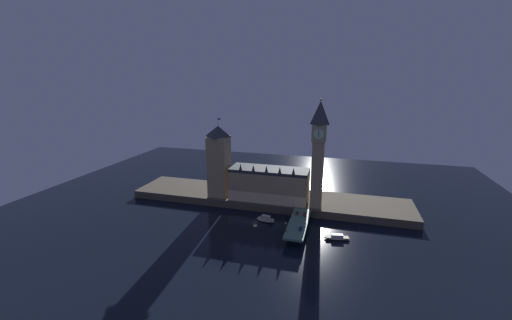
# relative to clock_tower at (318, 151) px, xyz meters

# --- Properties ---
(ground_plane) EXTENTS (400.00, 400.00, 0.00)m
(ground_plane) POSITION_rel_clock_tower_xyz_m (-39.00, -25.56, -47.38)
(ground_plane) COLOR black
(embankment) EXTENTS (220.00, 42.00, 5.86)m
(embankment) POSITION_rel_clock_tower_xyz_m (-39.00, 13.44, -44.45)
(embankment) COLOR #4C4438
(embankment) RESTS_ON ground_plane
(parliament_hall) EXTENTS (60.04, 22.92, 29.28)m
(parliament_hall) POSITION_rel_clock_tower_xyz_m (-36.53, 6.22, -29.36)
(parliament_hall) COLOR tan
(parliament_hall) RESTS_ON embankment
(clock_tower) EXTENTS (10.07, 10.18, 78.29)m
(clock_tower) POSITION_rel_clock_tower_xyz_m (0.00, 0.00, 0.00)
(clock_tower) COLOR tan
(clock_tower) RESTS_ON embankment
(victoria_tower) EXTENTS (15.37, 15.37, 62.11)m
(victoria_tower) POSITION_rel_clock_tower_xyz_m (-76.54, 3.48, -13.32)
(victoria_tower) COLOR tan
(victoria_tower) RESTS_ON embankment
(bridge) EXTENTS (12.07, 46.00, 6.28)m
(bridge) POSITION_rel_clock_tower_xyz_m (-8.39, -30.56, -43.00)
(bridge) COLOR #4C7560
(bridge) RESTS_ON ground_plane
(car_northbound_lead) EXTENTS (1.90, 3.84, 1.56)m
(car_northbound_lead) POSITION_rel_clock_tower_xyz_m (-11.04, -17.76, -40.37)
(car_northbound_lead) COLOR red
(car_northbound_lead) RESTS_ON bridge
(car_southbound_lead) EXTENTS (1.93, 4.78, 1.32)m
(car_southbound_lead) POSITION_rel_clock_tower_xyz_m (-5.74, -39.92, -40.48)
(car_southbound_lead) COLOR navy
(car_southbound_lead) RESTS_ON bridge
(car_southbound_trail) EXTENTS (1.92, 4.36, 1.57)m
(car_southbound_trail) POSITION_rel_clock_tower_xyz_m (-5.74, -18.50, -40.37)
(car_southbound_trail) COLOR red
(car_southbound_trail) RESTS_ON bridge
(pedestrian_near_rail) EXTENTS (0.38, 0.38, 1.86)m
(pedestrian_near_rail) POSITION_rel_clock_tower_xyz_m (-13.70, -44.17, -40.11)
(pedestrian_near_rail) COLOR black
(pedestrian_near_rail) RESTS_ON bridge
(pedestrian_mid_walk) EXTENTS (0.38, 0.38, 1.75)m
(pedestrian_mid_walk) POSITION_rel_clock_tower_xyz_m (-3.08, -33.24, -40.18)
(pedestrian_mid_walk) COLOR black
(pedestrian_mid_walk) RESTS_ON bridge
(street_lamp_near) EXTENTS (1.34, 0.60, 6.20)m
(street_lamp_near) POSITION_rel_clock_tower_xyz_m (-14.10, -45.28, -37.22)
(street_lamp_near) COLOR #2D3333
(street_lamp_near) RESTS_ON bridge
(street_lamp_far) EXTENTS (1.34, 0.60, 6.93)m
(street_lamp_far) POSITION_rel_clock_tower_xyz_m (-14.10, -15.84, -36.77)
(street_lamp_far) COLOR #2D3333
(street_lamp_far) RESTS_ON bridge
(boat_upstream) EXTENTS (13.95, 7.20, 4.57)m
(boat_upstream) POSITION_rel_clock_tower_xyz_m (-32.09, -22.36, -45.72)
(boat_upstream) COLOR #B2A893
(boat_upstream) RESTS_ON ground_plane
(boat_downstream) EXTENTS (16.58, 7.27, 3.33)m
(boat_downstream) POSITION_rel_clock_tower_xyz_m (16.55, -34.58, -46.17)
(boat_downstream) COLOR #B2A893
(boat_downstream) RESTS_ON ground_plane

